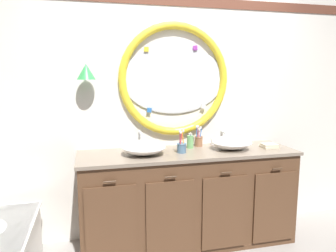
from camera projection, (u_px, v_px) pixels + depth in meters
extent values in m
cube|color=silver|center=(173.00, 107.00, 3.26)|extent=(6.40, 0.08, 2.60)
cube|color=brown|center=(175.00, 1.00, 3.06)|extent=(6.27, 0.01, 0.09)
ellipsoid|color=silver|center=(174.00, 80.00, 3.16)|extent=(1.04, 0.02, 0.68)
torus|color=yellow|center=(174.00, 80.00, 3.16)|extent=(1.11, 0.08, 1.11)
cube|color=teal|center=(223.00, 79.00, 3.28)|extent=(0.05, 0.01, 0.05)
cube|color=purple|center=(195.00, 48.00, 3.15)|extent=(0.05, 0.01, 0.05)
cube|color=yellow|center=(146.00, 49.00, 3.04)|extent=(0.05, 0.01, 0.05)
cube|color=green|center=(122.00, 82.00, 3.03)|extent=(0.04, 0.01, 0.04)
cube|color=#2866B7|center=(149.00, 110.00, 3.14)|extent=(0.05, 0.01, 0.05)
cube|color=silver|center=(204.00, 106.00, 3.27)|extent=(0.05, 0.01, 0.05)
cylinder|color=#4C3823|center=(86.00, 70.00, 2.92)|extent=(0.02, 0.09, 0.02)
cone|color=green|center=(86.00, 72.00, 2.88)|extent=(0.17, 0.17, 0.14)
cube|color=brown|center=(188.00, 199.00, 3.09)|extent=(2.01, 0.58, 0.88)
cube|color=gray|center=(188.00, 153.00, 3.02)|extent=(2.05, 0.61, 0.03)
cube|color=gray|center=(180.00, 154.00, 3.30)|extent=(2.01, 0.02, 0.11)
cube|color=brown|center=(111.00, 225.00, 2.63)|extent=(0.42, 0.02, 0.67)
cylinder|color=#422D1E|center=(110.00, 182.00, 2.56)|extent=(0.10, 0.01, 0.01)
cube|color=brown|center=(170.00, 219.00, 2.75)|extent=(0.42, 0.02, 0.67)
cylinder|color=#422D1E|center=(171.00, 177.00, 2.68)|extent=(0.10, 0.01, 0.01)
cube|color=brown|center=(225.00, 213.00, 2.88)|extent=(0.42, 0.02, 0.67)
cylinder|color=#422D1E|center=(226.00, 173.00, 2.80)|extent=(0.10, 0.01, 0.01)
cube|color=brown|center=(274.00, 207.00, 3.00)|extent=(0.42, 0.02, 0.67)
cylinder|color=#422D1E|center=(277.00, 169.00, 2.93)|extent=(0.10, 0.01, 0.01)
ellipsoid|color=white|center=(144.00, 148.00, 2.88)|extent=(0.37, 0.32, 0.13)
torus|color=white|center=(144.00, 147.00, 2.88)|extent=(0.39, 0.39, 0.02)
cylinder|color=silver|center=(144.00, 147.00, 2.88)|extent=(0.03, 0.03, 0.01)
ellipsoid|color=white|center=(232.00, 143.00, 3.09)|extent=(0.36, 0.28, 0.13)
torus|color=white|center=(232.00, 142.00, 3.08)|extent=(0.38, 0.38, 0.02)
cylinder|color=silver|center=(232.00, 142.00, 3.08)|extent=(0.03, 0.03, 0.01)
cylinder|color=silver|center=(140.00, 148.00, 3.12)|extent=(0.05, 0.05, 0.02)
cylinder|color=silver|center=(140.00, 139.00, 3.11)|extent=(0.02, 0.02, 0.15)
sphere|color=silver|center=(139.00, 132.00, 3.10)|extent=(0.03, 0.03, 0.03)
cylinder|color=silver|center=(140.00, 132.00, 3.05)|extent=(0.02, 0.10, 0.02)
cylinder|color=silver|center=(130.00, 146.00, 3.10)|extent=(0.04, 0.04, 0.06)
cylinder|color=silver|center=(149.00, 145.00, 3.14)|extent=(0.04, 0.04, 0.06)
cube|color=silver|center=(130.00, 143.00, 3.09)|extent=(0.05, 0.01, 0.01)
cube|color=silver|center=(149.00, 142.00, 3.14)|extent=(0.05, 0.01, 0.01)
cylinder|color=silver|center=(221.00, 143.00, 3.33)|extent=(0.05, 0.05, 0.02)
cylinder|color=silver|center=(222.00, 137.00, 3.32)|extent=(0.02, 0.02, 0.12)
sphere|color=silver|center=(222.00, 131.00, 3.31)|extent=(0.03, 0.03, 0.03)
cylinder|color=silver|center=(224.00, 132.00, 3.26)|extent=(0.02, 0.11, 0.02)
cylinder|color=silver|center=(213.00, 142.00, 3.30)|extent=(0.04, 0.04, 0.06)
cylinder|color=silver|center=(230.00, 141.00, 3.35)|extent=(0.04, 0.04, 0.06)
cube|color=silver|center=(213.00, 139.00, 3.30)|extent=(0.05, 0.01, 0.01)
cube|color=silver|center=(230.00, 138.00, 3.34)|extent=(0.05, 0.01, 0.01)
cylinder|color=slate|center=(182.00, 148.00, 2.95)|extent=(0.08, 0.08, 0.09)
torus|color=slate|center=(182.00, 144.00, 2.95)|extent=(0.09, 0.09, 0.01)
cylinder|color=orange|center=(184.00, 142.00, 2.95)|extent=(0.03, 0.01, 0.18)
cube|color=white|center=(184.00, 131.00, 2.94)|extent=(0.02, 0.02, 0.02)
cylinder|color=pink|center=(180.00, 142.00, 2.96)|extent=(0.02, 0.04, 0.18)
cube|color=white|center=(180.00, 131.00, 2.94)|extent=(0.02, 0.02, 0.02)
cylinder|color=#E0383D|center=(181.00, 143.00, 2.92)|extent=(0.03, 0.01, 0.17)
cube|color=white|center=(181.00, 132.00, 2.91)|extent=(0.02, 0.02, 0.02)
cylinder|color=#996647|center=(199.00, 142.00, 3.23)|extent=(0.08, 0.08, 0.10)
torus|color=#996647|center=(199.00, 137.00, 3.22)|extent=(0.09, 0.09, 0.01)
cylinder|color=blue|center=(200.00, 137.00, 3.23)|extent=(0.03, 0.01, 0.17)
cube|color=white|center=(200.00, 128.00, 3.21)|extent=(0.02, 0.02, 0.02)
cylinder|color=#E0383D|center=(198.00, 136.00, 3.23)|extent=(0.03, 0.02, 0.18)
cube|color=white|center=(198.00, 126.00, 3.22)|extent=(0.02, 0.02, 0.02)
cylinder|color=blue|center=(197.00, 136.00, 3.22)|extent=(0.01, 0.01, 0.18)
cube|color=white|center=(197.00, 126.00, 3.20)|extent=(0.02, 0.02, 0.02)
cylinder|color=pink|center=(199.00, 138.00, 3.21)|extent=(0.01, 0.02, 0.15)
cube|color=white|center=(199.00, 129.00, 3.20)|extent=(0.02, 0.02, 0.02)
cylinder|color=#6BAD66|center=(190.00, 142.00, 3.14)|extent=(0.07, 0.07, 0.13)
cylinder|color=silver|center=(190.00, 134.00, 3.13)|extent=(0.04, 0.04, 0.02)
cylinder|color=silver|center=(191.00, 133.00, 3.11)|extent=(0.01, 0.04, 0.01)
cube|color=beige|center=(269.00, 147.00, 3.16)|extent=(0.16, 0.13, 0.02)
cube|color=beige|center=(270.00, 145.00, 3.16)|extent=(0.15, 0.13, 0.02)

